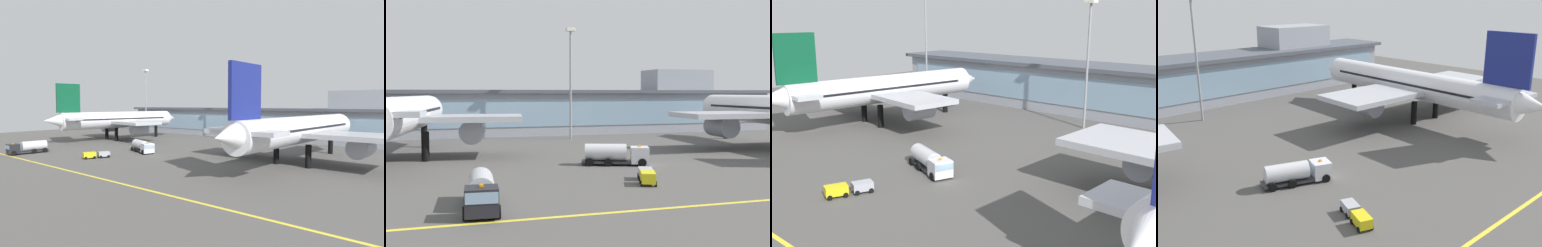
% 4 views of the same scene
% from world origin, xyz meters
% --- Properties ---
extents(ground_plane, '(180.00, 180.00, 0.00)m').
position_xyz_m(ground_plane, '(0.00, 0.00, 0.00)').
color(ground_plane, '#514F4C').
extents(taxiway_centreline_stripe, '(144.00, 0.50, 0.01)m').
position_xyz_m(taxiway_centreline_stripe, '(0.00, -22.00, 0.01)').
color(taxiway_centreline_stripe, yellow).
rests_on(taxiway_centreline_stripe, ground).
extents(terminal_building, '(113.54, 14.00, 15.60)m').
position_xyz_m(terminal_building, '(2.11, 50.16, 5.74)').
color(terminal_building, '#9399A3').
rests_on(terminal_building, ground).
extents(airliner_near_left, '(34.85, 47.51, 17.73)m').
position_xyz_m(airliner_near_left, '(-31.55, 15.44, 6.49)').
color(airliner_near_left, black).
rests_on(airliner_near_left, ground).
extents(fuel_tanker_truck, '(9.33, 5.45, 2.90)m').
position_xyz_m(fuel_tanker_truck, '(-3.76, 0.98, 1.51)').
color(fuel_tanker_truck, black).
rests_on(fuel_tanker_truck, ground).
extents(baggage_tug_near, '(3.48, 5.77, 1.40)m').
position_xyz_m(baggage_tug_near, '(-5.16, -11.15, 0.79)').
color(baggage_tug_near, black).
rests_on(baggage_tug_near, ground).
extents(service_truck_far, '(3.50, 9.20, 2.90)m').
position_xyz_m(service_truck_far, '(-23.56, -17.80, 1.51)').
color(service_truck_far, black).
rests_on(service_truck_far, ground).
extents(apron_light_mast_centre, '(1.80, 1.80, 23.33)m').
position_xyz_m(apron_light_mast_centre, '(-0.12, 37.08, 15.30)').
color(apron_light_mast_centre, gray).
rests_on(apron_light_mast_centre, ground).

